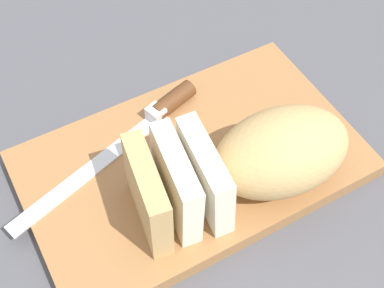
# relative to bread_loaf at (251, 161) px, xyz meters

# --- Properties ---
(ground_plane) EXTENTS (3.00, 3.00, 0.00)m
(ground_plane) POSITION_rel_bread_loaf_xyz_m (0.04, -0.07, -0.07)
(ground_plane) COLOR #4C4C51
(cutting_board) EXTENTS (0.42, 0.26, 0.02)m
(cutting_board) POSITION_rel_bread_loaf_xyz_m (0.04, -0.07, -0.06)
(cutting_board) COLOR #9E6B3D
(cutting_board) RESTS_ON ground_plane
(bread_loaf) EXTENTS (0.27, 0.14, 0.10)m
(bread_loaf) POSITION_rel_bread_loaf_xyz_m (0.00, 0.00, 0.00)
(bread_loaf) COLOR tan
(bread_loaf) RESTS_ON cutting_board
(bread_knife) EXTENTS (0.29, 0.10, 0.02)m
(bread_knife) POSITION_rel_bread_loaf_xyz_m (0.06, -0.14, -0.04)
(bread_knife) COLOR silver
(bread_knife) RESTS_ON cutting_board
(crumb_near_knife) EXTENTS (0.00, 0.00, 0.00)m
(crumb_near_knife) POSITION_rel_bread_loaf_xyz_m (0.03, -0.05, -0.05)
(crumb_near_knife) COLOR tan
(crumb_near_knife) RESTS_ON cutting_board
(crumb_near_loaf) EXTENTS (0.01, 0.01, 0.01)m
(crumb_near_loaf) POSITION_rel_bread_loaf_xyz_m (0.05, -0.04, -0.04)
(crumb_near_loaf) COLOR tan
(crumb_near_loaf) RESTS_ON cutting_board
(crumb_stray_left) EXTENTS (0.01, 0.01, 0.01)m
(crumb_stray_left) POSITION_rel_bread_loaf_xyz_m (0.04, -0.04, -0.05)
(crumb_stray_left) COLOR tan
(crumb_stray_left) RESTS_ON cutting_board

